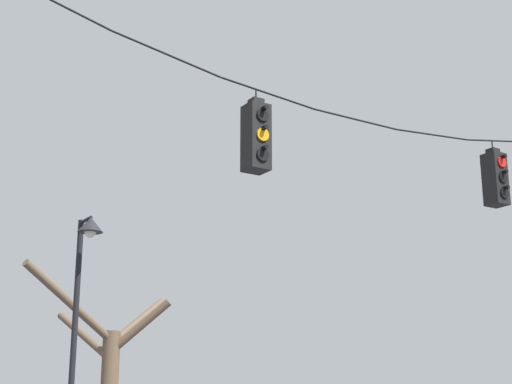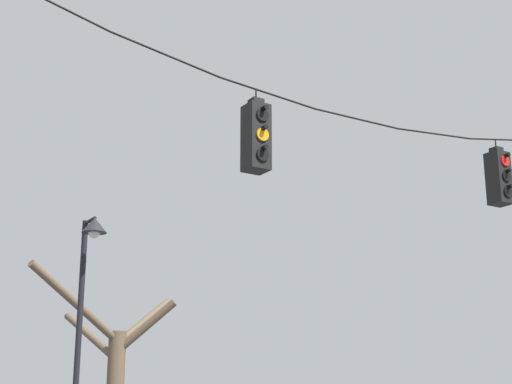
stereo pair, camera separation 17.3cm
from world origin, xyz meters
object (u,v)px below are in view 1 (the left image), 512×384
Objects in this scene: traffic_light_near_right_pole at (256,137)px; traffic_light_near_left_pole at (495,179)px; street_lamp at (83,281)px; bare_tree at (106,370)px.

traffic_light_near_right_pole is 5.20m from traffic_light_near_left_pole.
street_lamp is (-5.66, 5.70, -1.60)m from traffic_light_near_left_pole.
traffic_light_near_left_pole is 8.19m from street_lamp.
street_lamp is 4.19m from bare_tree.
street_lamp is (-0.46, 5.70, -1.42)m from traffic_light_near_right_pole.
traffic_light_near_right_pole reaches higher than bare_tree.
street_lamp is at bearing 134.83° from traffic_light_near_left_pole.
traffic_light_near_right_pole is at bearing -99.30° from bare_tree.
bare_tree is (-3.72, 9.05, -3.17)m from traffic_light_near_left_pole.
traffic_light_near_right_pole is 0.24× the size of street_lamp.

